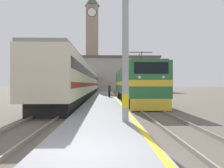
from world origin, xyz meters
TOP-DOWN VIEW (x-y plane):
  - ground_plane at (0.00, 30.00)m, footprint 200.00×200.00m
  - platform at (0.00, 25.00)m, footprint 3.23×140.00m
  - rail_track_near at (3.26, 25.00)m, footprint 2.83×140.00m
  - rail_track_far at (-3.05, 25.00)m, footprint 2.83×140.00m
  - locomotive_train at (3.26, 17.99)m, footprint 2.92×17.48m
  - passenger_train at (-3.05, 31.53)m, footprint 2.92×51.44m
  - catenary_mast at (1.13, 4.38)m, footprint 2.50×0.30m
  - person_on_platform at (0.72, 21.81)m, footprint 0.34×0.34m
  - clock_tower at (-3.52, 58.78)m, footprint 4.31×4.31m
  - station_building at (-1.27, 51.79)m, footprint 30.58×7.68m

SIDE VIEW (x-z plane):
  - ground_plane at x=0.00m, z-range 0.00..0.00m
  - rail_track_near at x=3.26m, z-range -0.05..0.11m
  - rail_track_far at x=-3.05m, z-range -0.05..0.11m
  - platform at x=0.00m, z-range 0.00..0.27m
  - person_on_platform at x=0.72m, z-range 0.31..1.92m
  - locomotive_train at x=3.26m, z-range -0.44..4.22m
  - passenger_train at x=-3.05m, z-range 0.15..4.34m
  - catenary_mast at x=1.13m, z-range 0.21..7.75m
  - station_building at x=-1.27m, z-range 0.02..8.91m
  - clock_tower at x=-3.52m, z-range 0.75..28.55m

